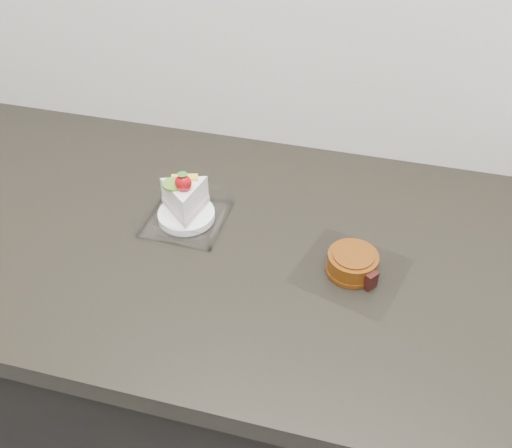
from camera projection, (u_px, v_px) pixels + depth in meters
counter at (312, 404)px, 1.23m from camera, size 2.04×0.64×0.90m
cake_tray at (186, 207)px, 0.99m from camera, size 0.14×0.14×0.11m
mooncake_wrap at (353, 265)px, 0.90m from camera, size 0.20×0.19×0.04m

